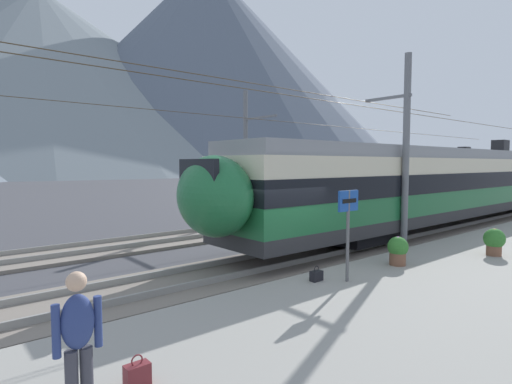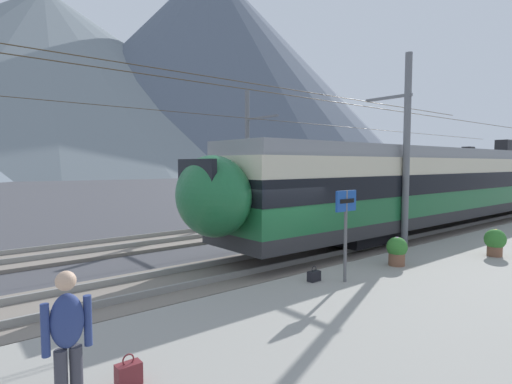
{
  "view_description": "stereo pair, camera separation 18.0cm",
  "coord_description": "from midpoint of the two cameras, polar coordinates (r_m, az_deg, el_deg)",
  "views": [
    {
      "loc": [
        -7.89,
        -8.32,
        3.18
      ],
      "look_at": [
        1.57,
        3.0,
        2.14
      ],
      "focal_mm": 28.49,
      "sensor_mm": 36.0,
      "label": 1
    },
    {
      "loc": [
        -7.75,
        -8.43,
        3.18
      ],
      "look_at": [
        1.57,
        3.0,
        2.14
      ],
      "focal_mm": 28.49,
      "sensor_mm": 36.0,
      "label": 2
    }
  ],
  "objects": [
    {
      "name": "track_near",
      "position": [
        12.53,
        0.91,
        -10.33
      ],
      "size": [
        120.0,
        3.0,
        0.28
      ],
      "color": "slate",
      "rests_on": "ground"
    },
    {
      "name": "handbag_near_sign",
      "position": [
        10.2,
        8.65,
        -11.57
      ],
      "size": [
        0.32,
        0.18,
        0.38
      ],
      "color": "black",
      "rests_on": "platform_slab"
    },
    {
      "name": "track_far",
      "position": [
        17.12,
        -11.39,
        -6.51
      ],
      "size": [
        120.0,
        3.0,
        0.28
      ],
      "color": "slate",
      "rests_on": "ground"
    },
    {
      "name": "potted_plant_by_shelter",
      "position": [
        14.67,
        30.84,
        -5.9
      ],
      "size": [
        0.63,
        0.63,
        0.84
      ],
      "color": "brown",
      "rests_on": "platform_slab"
    },
    {
      "name": "train_near_platform",
      "position": [
        23.26,
        27.25,
        1.26
      ],
      "size": [
        31.85,
        2.92,
        4.27
      ],
      "color": "#2D2D30",
      "rests_on": "track_near"
    },
    {
      "name": "platform_slab",
      "position": [
        8.97,
        28.06,
        -16.14
      ],
      "size": [
        120.0,
        8.15,
        0.31
      ],
      "primitive_type": "cube",
      "color": "gray",
      "rests_on": "ground"
    },
    {
      "name": "platform_sign",
      "position": [
        10.01,
        13.0,
        -3.17
      ],
      "size": [
        0.7,
        0.08,
        2.22
      ],
      "color": "#59595B",
      "rests_on": "platform_slab"
    },
    {
      "name": "catenary_mast_far_side",
      "position": [
        21.72,
        -0.67,
        5.52
      ],
      "size": [
        48.26,
        2.59,
        7.04
      ],
      "color": "slate",
      "rests_on": "ground"
    },
    {
      "name": "ground_plane",
      "position": [
        11.89,
        3.78,
        -11.47
      ],
      "size": [
        400.0,
        400.0,
        0.0
      ],
      "primitive_type": "plane",
      "color": "#424247"
    },
    {
      "name": "passenger_walking",
      "position": [
        5.17,
        -23.98,
        -18.13
      ],
      "size": [
        0.53,
        0.22,
        1.69
      ],
      "color": "#383842",
      "rests_on": "platform_slab"
    },
    {
      "name": "handbag_beside_passenger",
      "position": [
        5.95,
        -16.56,
        -23.27
      ],
      "size": [
        0.32,
        0.18,
        0.42
      ],
      "color": "maroon",
      "rests_on": "platform_slab"
    },
    {
      "name": "potted_plant_platform_edge",
      "position": [
        12.19,
        19.57,
        -7.62
      ],
      "size": [
        0.57,
        0.57,
        0.81
      ],
      "color": "brown",
      "rests_on": "platform_slab"
    },
    {
      "name": "mountain_central_peak",
      "position": [
        192.91,
        -27.29,
        13.69
      ],
      "size": [
        216.44,
        216.44,
        74.04
      ],
      "primitive_type": "cone",
      "color": "slate",
      "rests_on": "ground"
    },
    {
      "name": "train_far_track",
      "position": [
        33.7,
        24.55,
        2.05
      ],
      "size": [
        28.31,
        3.01,
        4.27
      ],
      "color": "#2D2D30",
      "rests_on": "track_far"
    },
    {
      "name": "catenary_mast_mid",
      "position": [
        15.41,
        20.28,
        5.75
      ],
      "size": [
        48.26,
        1.87,
        7.02
      ],
      "color": "slate",
      "rests_on": "ground"
    },
    {
      "name": "mountain_right_ridge",
      "position": [
        184.0,
        -6.34,
        16.96
      ],
      "size": [
        163.96,
        163.96,
        88.86
      ],
      "primitive_type": "cone",
      "color": "#515B6B",
      "rests_on": "ground"
    }
  ]
}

